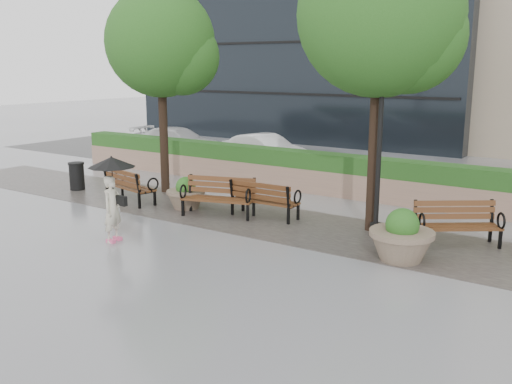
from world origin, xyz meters
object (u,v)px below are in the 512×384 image
Objects in this scene: planter_left at (186,196)px; pedestrian at (112,191)px; bench_1 at (218,205)px; bench_3 at (457,233)px; bench_0 at (130,192)px; bench_2 at (265,207)px; lamppost at (379,159)px; car_left at (178,142)px; car_right at (265,150)px; trash_bin at (77,177)px; planter_right at (401,240)px.

planter_left is 0.56× the size of pedestrian.
bench_3 is (6.34, 0.99, -0.01)m from bench_1.
bench_2 is (4.50, 0.80, -0.00)m from bench_0.
bench_3 is 0.46× the size of lamppost.
bench_0 is at bearing -172.63° from lamppost.
lamppost reaches higher than bench_2.
car_left is at bearing 25.34° from pedestrian.
pedestrian is at bearing -78.57° from planter_left.
car_left is at bearing 151.45° from lamppost.
bench_2 is at bearing -134.81° from car_right.
bench_0 is 2.02m from planter_left.
planter_left is at bearing 8.59° from bench_2.
car_left is (-12.80, 6.96, -1.27)m from lamppost.
planter_right is at bearing -3.97° from trash_bin.
bench_0 is 1.80× the size of planter_left.
trash_bin is (-7.34, -0.53, 0.14)m from bench_2.
car_right is at bearing 137.07° from planter_right.
pedestrian reaches higher than trash_bin.
lamppost reaches higher than car_left.
bench_3 reaches higher than planter_left.
car_right is (2.74, 7.60, 0.22)m from trash_bin.
bench_1 is 11.43m from car_left.
bench_0 is 7.88m from car_right.
planter_right is (6.96, -0.91, 0.08)m from planter_left.
bench_2 is at bearing -35.01° from pedestrian.
bench_0 is at bearing 31.33° from pedestrian.
bench_2 is at bearing 4.12° from trash_bin.
car_right is (-4.61, 7.08, 0.36)m from bench_2.
lamppost reaches higher than bench_0.
pedestrian is (2.79, -10.94, 0.58)m from car_right.
car_left is (-7.07, 7.60, 0.29)m from planter_left.
lamppost is (-1.23, 1.55, 1.47)m from planter_right.
pedestrian is at bearing -158.12° from planter_right.
bench_1 reaches higher than bench_2.
bench_3 is at bearing -121.54° from car_left.
pedestrian is (2.68, -3.07, 0.94)m from bench_0.
trash_bin is 8.01m from car_left.
bench_2 is 7.36m from trash_bin.
lamppost is at bearing 128.42° from planter_right.
bench_3 is 0.98× the size of pedestrian.
bench_0 is 9.73m from bench_3.
planter_right is 1.56× the size of trash_bin.
bench_1 reaches higher than trash_bin.
car_left reaches higher than bench_1.
bench_0 is 1.06× the size of bench_2.
car_left is at bearing -38.04° from bench_2.
trash_bin is 6.50m from pedestrian.
lamppost is at bearing -177.69° from bench_2.
bench_3 is 7.72m from planter_left.
bench_3 is 11.83m from car_right.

